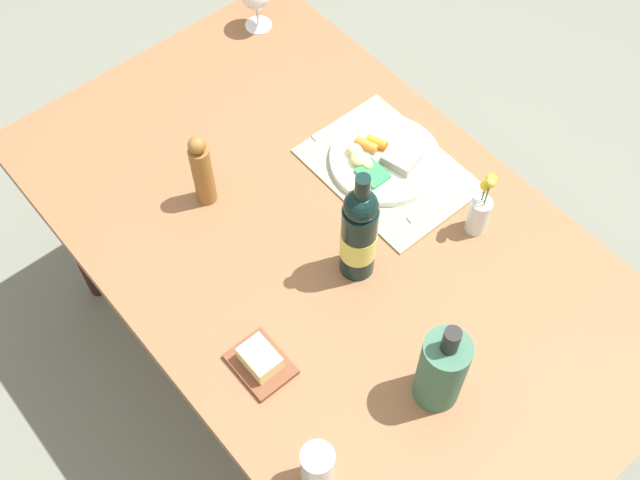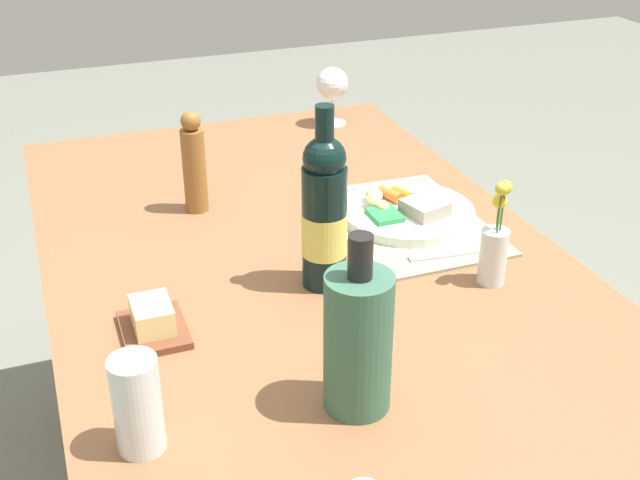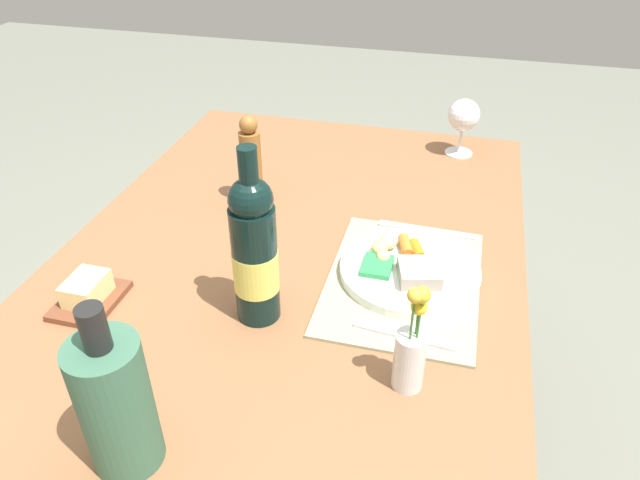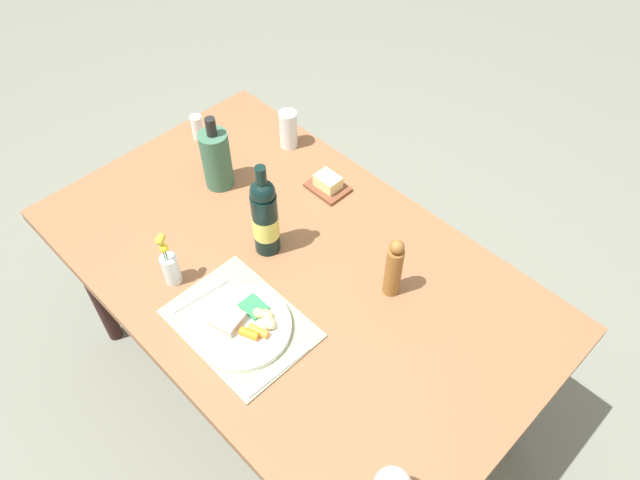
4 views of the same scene
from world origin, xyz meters
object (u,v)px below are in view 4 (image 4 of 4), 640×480
at_px(dining_table, 291,280).
at_px(wine_bottle, 265,217).
at_px(dinner_plate, 243,326).
at_px(knife, 278,371).
at_px(fork, 200,295).
at_px(cooler_bottle, 216,159).
at_px(salt_shaker, 197,127).
at_px(water_tumbler, 288,131).
at_px(pepper_mill, 394,268).
at_px(flower_vase, 170,265).
at_px(butter_dish, 328,184).

bearing_deg(dining_table, wine_bottle, 179.10).
height_order(dinner_plate, knife, dinner_plate).
height_order(dinner_plate, fork, dinner_plate).
bearing_deg(cooler_bottle, knife, -26.96).
relative_size(dinner_plate, knife, 1.30).
distance_m(knife, cooler_bottle, 0.74).
distance_m(dinner_plate, salt_shaker, 0.83).
relative_size(salt_shaker, water_tumbler, 0.66).
xyz_separation_m(dinner_plate, pepper_mill, (0.19, 0.38, 0.08)).
xyz_separation_m(flower_vase, cooler_bottle, (-0.22, 0.35, 0.04)).
distance_m(salt_shaker, flower_vase, 0.64).
bearing_deg(cooler_bottle, dining_table, -9.78).
xyz_separation_m(salt_shaker, water_tumbler, (0.25, 0.20, 0.01)).
height_order(dinner_plate, flower_vase, flower_vase).
height_order(wine_bottle, flower_vase, wine_bottle).
distance_m(fork, pepper_mill, 0.54).
bearing_deg(pepper_mill, cooler_bottle, -174.22).
bearing_deg(cooler_bottle, flower_vase, -57.31).
xyz_separation_m(dinner_plate, butter_dish, (-0.22, 0.55, 0.00)).
relative_size(dinner_plate, water_tumbler, 1.94).
relative_size(flower_vase, water_tumbler, 1.40).
relative_size(dining_table, wine_bottle, 4.73).
xyz_separation_m(wine_bottle, cooler_bottle, (-0.32, 0.07, -0.03)).
distance_m(fork, wine_bottle, 0.29).
bearing_deg(cooler_bottle, butter_dish, 40.89).
bearing_deg(dinner_plate, wine_bottle, 125.36).
relative_size(pepper_mill, salt_shaker, 2.32).
bearing_deg(water_tumbler, pepper_mill, -18.61).
bearing_deg(water_tumbler, dinner_plate, -52.00).
height_order(salt_shaker, water_tumbler, water_tumbler).
bearing_deg(salt_shaker, fork, -36.95).
distance_m(dining_table, fork, 0.28).
bearing_deg(butter_dish, fork, -84.75).
distance_m(dining_table, butter_dish, 0.35).
xyz_separation_m(dinner_plate, wine_bottle, (-0.17, 0.24, 0.11)).
relative_size(dinner_plate, cooler_bottle, 1.01).
bearing_deg(butter_dish, flower_vase, -94.65).
relative_size(fork, salt_shaker, 1.91).
bearing_deg(wine_bottle, cooler_bottle, 167.54).
distance_m(knife, wine_bottle, 0.44).
relative_size(dining_table, fork, 8.77).
bearing_deg(flower_vase, knife, 2.02).
bearing_deg(butter_dish, dining_table, -64.03).
relative_size(knife, salt_shaker, 2.25).
relative_size(knife, butter_dish, 1.57).
height_order(dining_table, butter_dish, butter_dish).
distance_m(fork, cooler_bottle, 0.47).
distance_m(pepper_mill, flower_vase, 0.62).
bearing_deg(butter_dish, salt_shaker, -164.45).
distance_m(pepper_mill, butter_dish, 0.45).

